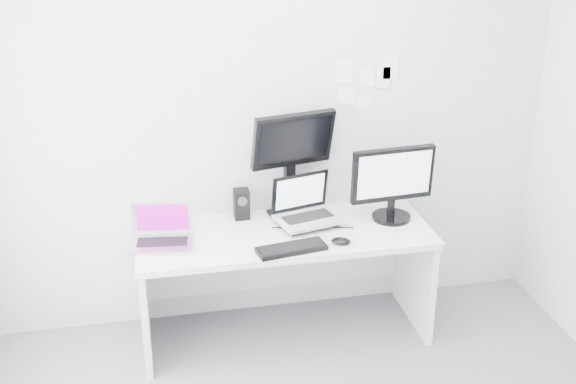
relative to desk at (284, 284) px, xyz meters
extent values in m
plane|color=silver|center=(0.00, 0.35, 0.99)|extent=(3.60, 0.00, 3.60)
cube|color=white|center=(0.00, 0.00, 0.00)|extent=(1.80, 0.70, 0.73)
cube|color=#B4B4B8|center=(-0.74, -0.05, 0.50)|extent=(0.39, 0.31, 0.27)
cube|color=black|center=(-0.22, 0.25, 0.46)|extent=(0.11, 0.11, 0.19)
cube|color=#A8AAB0|center=(0.17, 0.06, 0.52)|extent=(0.44, 0.38, 0.32)
cube|color=black|center=(0.09, 0.23, 0.72)|extent=(0.55, 0.30, 0.71)
cube|color=black|center=(0.70, 0.05, 0.61)|extent=(0.55, 0.29, 0.49)
cube|color=black|center=(-0.01, -0.25, 0.38)|extent=(0.42, 0.21, 0.03)
ellipsoid|color=black|center=(0.30, -0.23, 0.38)|extent=(0.14, 0.12, 0.04)
cube|color=white|center=(0.45, 0.34, 1.26)|extent=(0.10, 0.00, 0.14)
cube|color=white|center=(0.60, 0.34, 1.22)|extent=(0.09, 0.00, 0.13)
cube|color=white|center=(0.75, 0.34, 1.26)|extent=(0.10, 0.00, 0.14)
cube|color=white|center=(0.58, 0.34, 1.05)|extent=(0.11, 0.00, 0.08)
cube|color=white|center=(0.47, 0.34, 1.10)|extent=(0.11, 0.00, 0.10)
cube|color=white|center=(0.71, 0.34, 1.21)|extent=(0.09, 0.00, 0.13)
camera|label=1|loc=(-0.78, -3.94, 2.32)|focal=45.62mm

